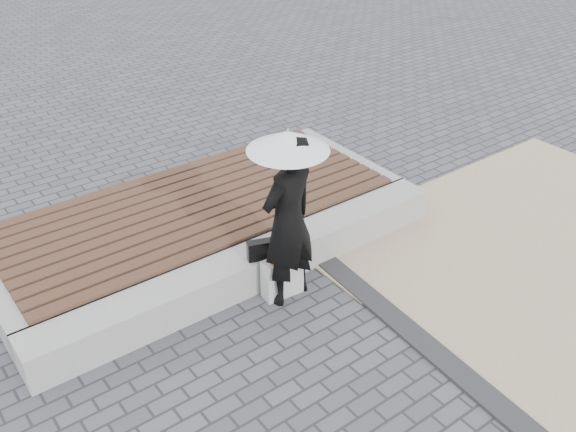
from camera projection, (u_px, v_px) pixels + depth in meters
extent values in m
plane|color=#4B4A4F|center=(348.00, 365.00, 6.00)|extent=(80.00, 80.00, 0.00)
cube|color=#2B2A2D|center=(444.00, 360.00, 6.03)|extent=(0.61, 5.20, 0.04)
cube|color=#ACABA6|center=(252.00, 267.00, 6.99)|extent=(5.00, 0.45, 0.40)
cube|color=gray|center=(197.00, 220.00, 7.81)|extent=(5.00, 2.00, 0.40)
imported|color=black|center=(288.00, 221.00, 6.39)|extent=(0.76, 0.57, 1.87)
cylinder|color=#A8A7AC|center=(288.00, 187.00, 6.19)|extent=(0.01, 0.01, 0.79)
cone|color=white|center=(288.00, 141.00, 5.93)|extent=(0.79, 0.79, 0.19)
sphere|color=#A8A7AC|center=(288.00, 130.00, 5.87)|extent=(0.03, 0.03, 0.03)
cube|color=black|center=(262.00, 250.00, 6.72)|extent=(0.32, 0.21, 0.21)
cube|color=#B8B8B4|center=(282.00, 277.00, 6.79)|extent=(0.44, 0.22, 0.45)
cube|color=#D74F39|center=(285.00, 261.00, 6.63)|extent=(0.33, 0.29, 0.01)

